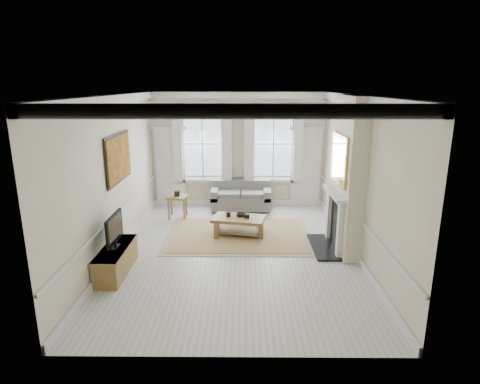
{
  "coord_description": "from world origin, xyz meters",
  "views": [
    {
      "loc": [
        0.16,
        -8.3,
        3.61
      ],
      "look_at": [
        0.09,
        0.44,
        1.25
      ],
      "focal_mm": 30.0,
      "sensor_mm": 36.0,
      "label": 1
    }
  ],
  "objects_px": {
    "side_table": "(177,200)",
    "tv_stand": "(116,260)",
    "sofa": "(241,198)",
    "coffee_table": "(239,220)"
  },
  "relations": [
    {
      "from": "side_table",
      "to": "tv_stand",
      "type": "distance_m",
      "value": 3.51
    },
    {
      "from": "side_table",
      "to": "coffee_table",
      "type": "relative_size",
      "value": 0.45
    },
    {
      "from": "tv_stand",
      "to": "coffee_table",
      "type": "bearing_deg",
      "value": 40.59
    },
    {
      "from": "side_table",
      "to": "tv_stand",
      "type": "height_order",
      "value": "side_table"
    },
    {
      "from": "sofa",
      "to": "side_table",
      "type": "xyz_separation_m",
      "value": [
        -1.76,
        -0.74,
        0.15
      ]
    },
    {
      "from": "coffee_table",
      "to": "tv_stand",
      "type": "xyz_separation_m",
      "value": [
        -2.39,
        -2.05,
        -0.12
      ]
    },
    {
      "from": "sofa",
      "to": "tv_stand",
      "type": "distance_m",
      "value": 4.84
    },
    {
      "from": "tv_stand",
      "to": "sofa",
      "type": "bearing_deg",
      "value": 59.83
    },
    {
      "from": "sofa",
      "to": "side_table",
      "type": "distance_m",
      "value": 1.92
    },
    {
      "from": "sofa",
      "to": "side_table",
      "type": "relative_size",
      "value": 2.83
    }
  ]
}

